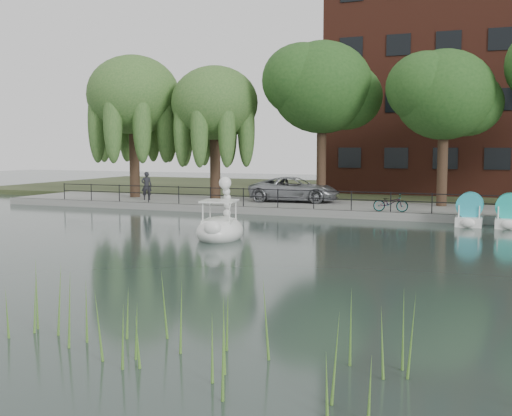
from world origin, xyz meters
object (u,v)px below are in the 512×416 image
Objects in this scene: minivan at (295,187)px; swan_boat at (220,225)px; bicycle at (391,202)px; pedestrian at (147,184)px.

swan_boat is at bearing 179.52° from minivan.
swan_boat is (-5.06, -9.22, -0.37)m from bicycle.
swan_boat is at bearing 105.76° from pedestrian.
bicycle is at bearing 49.17° from swan_boat.
pedestrian is at bearing 98.24° from minivan.
minivan reaches higher than bicycle.
minivan is 3.06× the size of pedestrian.
pedestrian is at bearing 79.11° from bicycle.
swan_boat is (9.95, -10.61, -0.86)m from pedestrian.
pedestrian reaches higher than minivan.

